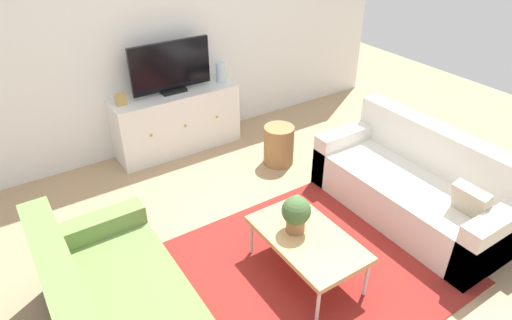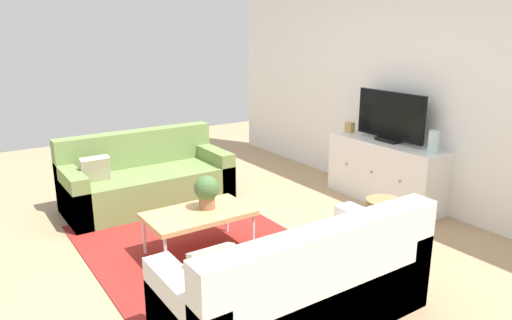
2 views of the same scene
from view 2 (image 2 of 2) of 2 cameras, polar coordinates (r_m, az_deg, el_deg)
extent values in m
plane|color=tan|center=(4.60, -5.12, -10.20)|extent=(10.00, 10.00, 0.00)
cube|color=white|center=(5.84, 17.25, 8.57)|extent=(6.40, 0.12, 2.70)
cube|color=maroon|center=(4.53, -6.81, -10.56)|extent=(2.50, 1.90, 0.01)
cube|color=olive|center=(5.63, -12.76, -3.33)|extent=(0.84, 1.85, 0.41)
cube|color=olive|center=(5.85, -14.03, -0.55)|extent=(0.20, 1.85, 0.83)
cube|color=olive|center=(5.93, -5.28, -1.22)|extent=(0.84, 0.18, 0.57)
cube|color=olive|center=(5.38, -21.12, -4.04)|extent=(0.84, 0.18, 0.57)
cube|color=#B2A58C|center=(5.31, -18.75, -1.22)|extent=(0.16, 0.30, 0.31)
cube|color=silver|center=(3.46, 4.59, -15.65)|extent=(0.84, 1.85, 0.41)
cube|color=silver|center=(3.15, 8.39, -14.82)|extent=(0.20, 1.85, 0.83)
cube|color=silver|center=(3.94, 14.37, -10.72)|extent=(0.84, 0.18, 0.57)
cube|color=#B2A58C|center=(3.04, -4.97, -13.23)|extent=(0.18, 0.30, 0.32)
cube|color=tan|center=(4.34, -6.90, -6.46)|extent=(0.56, 0.95, 0.04)
cylinder|color=silver|center=(4.46, -13.25, -8.91)|extent=(0.03, 0.03, 0.35)
cylinder|color=silver|center=(4.06, -10.78, -11.35)|extent=(0.03, 0.03, 0.35)
cylinder|color=silver|center=(4.80, -3.51, -6.71)|extent=(0.03, 0.03, 0.35)
cylinder|color=silver|center=(4.43, -0.33, -8.68)|extent=(0.03, 0.03, 0.35)
cylinder|color=#936042|center=(4.39, -5.89, -5.10)|extent=(0.15, 0.15, 0.11)
sphere|color=#426033|center=(4.34, -5.94, -3.35)|extent=(0.23, 0.23, 0.23)
cube|color=white|center=(5.78, 15.20, -1.36)|extent=(1.46, 0.44, 0.72)
sphere|color=#B79338|center=(5.87, 10.75, -0.45)|extent=(0.03, 0.03, 0.03)
sphere|color=#B79338|center=(5.60, 13.66, -1.41)|extent=(0.03, 0.03, 0.03)
sphere|color=#B79338|center=(5.35, 16.86, -2.45)|extent=(0.03, 0.03, 0.03)
cube|color=black|center=(5.70, 15.60, 2.35)|extent=(0.28, 0.16, 0.04)
cube|color=black|center=(5.64, 15.82, 5.20)|extent=(0.93, 0.04, 0.54)
cylinder|color=silver|center=(5.30, 20.50, 2.06)|extent=(0.11, 0.11, 0.24)
cube|color=tan|center=(6.08, 11.18, 3.88)|extent=(0.11, 0.07, 0.13)
cylinder|color=#9E7547|center=(4.67, 14.98, -7.25)|extent=(0.34, 0.34, 0.45)
camera|label=1|loc=(5.40, -37.76, 20.00)|focal=30.87mm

